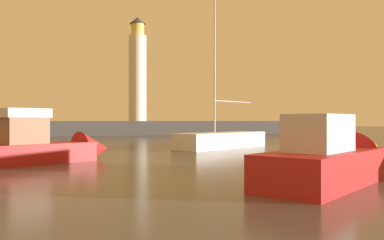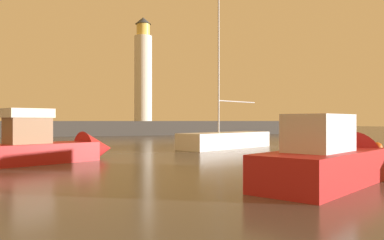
{
  "view_description": "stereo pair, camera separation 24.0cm",
  "coord_description": "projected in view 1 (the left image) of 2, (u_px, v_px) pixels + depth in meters",
  "views": [
    {
      "loc": [
        -4.42,
        -0.66,
        2.12
      ],
      "look_at": [
        0.22,
        12.09,
        2.15
      ],
      "focal_mm": 37.34,
      "sensor_mm": 36.0,
      "label": 1
    },
    {
      "loc": [
        -4.19,
        -0.74,
        2.12
      ],
      "look_at": [
        0.22,
        12.09,
        2.15
      ],
      "focal_mm": 37.34,
      "sensor_mm": 36.0,
      "label": 2
    }
  ],
  "objects": [
    {
      "name": "ground_plane",
      "position": [
        111.0,
        149.0,
        29.4
      ],
      "size": [
        220.0,
        220.0,
        0.0
      ],
      "primitive_type": "plane",
      "color": "#4C4742"
    },
    {
      "name": "breakwater",
      "position": [
        80.0,
        128.0,
        56.67
      ],
      "size": [
        78.01,
        5.47,
        2.08
      ],
      "primitive_type": "cube",
      "color": "#423F3D",
      "rests_on": "ground_plane"
    },
    {
      "name": "lighthouse",
      "position": [
        138.0,
        72.0,
        59.53
      ],
      "size": [
        2.62,
        2.62,
        15.54
      ],
      "color": "silver",
      "rests_on": "breakwater"
    },
    {
      "name": "motorboat_2",
      "position": [
        336.0,
        160.0,
        13.91
      ],
      "size": [
        7.72,
        5.72,
        2.8
      ],
      "color": "#B21E1E",
      "rests_on": "ground_plane"
    },
    {
      "name": "motorboat_4",
      "position": [
        55.0,
        146.0,
        20.56
      ],
      "size": [
        6.96,
        4.92,
        3.16
      ],
      "color": "#B21E1E",
      "rests_on": "ground_plane"
    },
    {
      "name": "sailboat_moored",
      "position": [
        222.0,
        139.0,
        31.06
      ],
      "size": [
        8.89,
        6.29,
        14.84
      ],
      "color": "white",
      "rests_on": "ground_plane"
    },
    {
      "name": "mooring_buoy",
      "position": [
        372.0,
        147.0,
        26.37
      ],
      "size": [
        0.71,
        0.71,
        0.71
      ],
      "primitive_type": "sphere",
      "color": "#EA5919",
      "rests_on": "ground_plane"
    }
  ]
}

